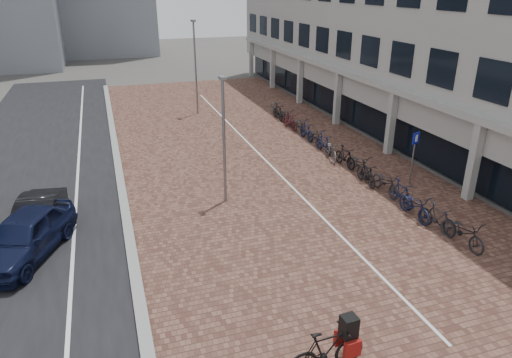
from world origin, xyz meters
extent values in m
plane|color=#474442|center=(0.00, 0.00, 0.00)|extent=(140.00, 140.00, 0.00)
cube|color=brown|center=(2.00, 12.00, 0.01)|extent=(14.50, 42.00, 0.04)
cube|color=black|center=(-9.00, 12.00, 0.01)|extent=(8.00, 50.00, 0.03)
cube|color=gray|center=(-5.10, 12.00, 0.07)|extent=(0.35, 42.00, 0.14)
cube|color=white|center=(-7.00, 12.00, 0.02)|extent=(0.12, 44.00, 0.00)
cube|color=white|center=(2.20, 12.00, 0.04)|extent=(0.10, 30.00, 0.00)
cube|color=black|center=(9.60, 16.00, 1.70)|extent=(0.15, 38.00, 3.20)
cube|color=#9D9D98|center=(9.40, 16.00, 3.45)|extent=(1.60, 38.00, 0.30)
cube|color=#9D9D98|center=(8.80, 4.00, 1.70)|extent=(0.35, 0.35, 3.40)
cube|color=#9D9D98|center=(8.80, 10.00, 1.70)|extent=(0.35, 0.35, 3.40)
cube|color=#9D9D98|center=(8.80, 16.00, 1.70)|extent=(0.35, 0.35, 3.40)
cube|color=#9D9D98|center=(8.80, 22.00, 1.70)|extent=(0.35, 0.35, 3.40)
cube|color=#9D9D98|center=(8.80, 28.00, 1.70)|extent=(0.35, 0.35, 3.40)
cube|color=#9D9D98|center=(8.80, 34.00, 1.70)|extent=(0.35, 0.35, 3.40)
imported|color=black|center=(-8.41, 5.03, 0.77)|extent=(3.50, 4.84, 1.53)
imported|color=black|center=(-8.19, 6.67, 0.65)|extent=(1.96, 4.08, 1.29)
imported|color=black|center=(-1.16, -2.70, 0.61)|extent=(2.04, 0.68, 1.21)
cube|color=black|center=(-1.16, -2.70, 1.15)|extent=(0.38, 0.36, 0.54)
cube|color=maroon|center=(-1.38, -2.70, 0.67)|extent=(0.43, 0.15, 0.42)
cube|color=maroon|center=(-0.94, -2.70, 0.67)|extent=(0.43, 0.15, 0.42)
cylinder|color=slate|center=(7.50, 6.21, 1.12)|extent=(0.07, 0.07, 2.24)
cube|color=#0D19B3|center=(7.50, 6.18, 2.19)|extent=(0.48, 0.25, 0.51)
cylinder|color=slate|center=(-1.01, 7.03, 2.59)|extent=(0.12, 0.12, 5.18)
cylinder|color=slate|center=(0.79, 21.38, 3.12)|extent=(0.12, 0.12, 6.23)
imported|color=black|center=(5.94, 1.00, 0.52)|extent=(0.73, 1.99, 1.04)
imported|color=black|center=(5.75, 2.15, 0.53)|extent=(0.67, 1.79, 1.05)
imported|color=#131834|center=(5.60, 3.30, 0.52)|extent=(0.76, 2.00, 1.04)
imported|color=#121833|center=(5.76, 4.45, 0.53)|extent=(0.55, 1.76, 1.05)
imported|color=#232228|center=(5.79, 5.60, 0.52)|extent=(0.70, 1.98, 1.04)
imported|color=black|center=(5.52, 6.75, 0.53)|extent=(0.59, 1.77, 1.05)
imported|color=black|center=(5.80, 7.90, 0.52)|extent=(0.70, 1.98, 1.04)
imported|color=black|center=(5.68, 9.05, 0.53)|extent=(0.61, 1.78, 1.05)
imported|color=#5B5753|center=(5.51, 10.20, 0.52)|extent=(1.10, 2.07, 1.04)
imported|color=#141A39|center=(5.63, 11.35, 0.53)|extent=(0.59, 1.77, 1.05)
imported|color=black|center=(5.69, 12.50, 0.52)|extent=(0.75, 1.99, 1.04)
imported|color=#131835|center=(5.62, 13.65, 0.53)|extent=(0.50, 1.75, 1.05)
imported|color=black|center=(5.69, 14.80, 0.52)|extent=(0.69, 1.97, 1.04)
imported|color=#421116|center=(5.55, 15.95, 0.53)|extent=(0.69, 1.79, 1.05)
imported|color=#222228|center=(5.78, 17.10, 0.52)|extent=(0.80, 2.01, 1.04)
imported|color=black|center=(5.64, 18.25, 0.53)|extent=(0.50, 1.75, 1.05)
imported|color=#4E4B48|center=(5.84, 19.40, 0.52)|extent=(0.90, 2.03, 1.04)
camera|label=1|loc=(-5.34, -10.10, 8.48)|focal=32.52mm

